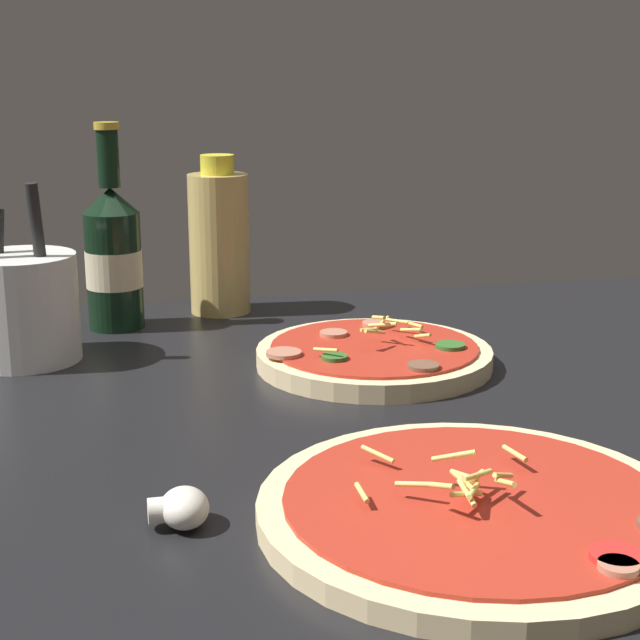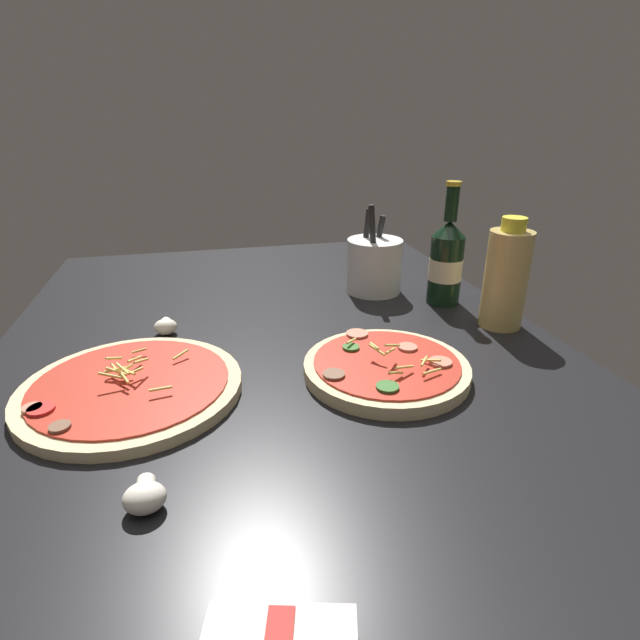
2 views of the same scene
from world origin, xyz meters
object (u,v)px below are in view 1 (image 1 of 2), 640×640
at_px(pizza_far, 374,355).
at_px(pizza_near, 476,510).
at_px(oil_bottle, 219,241).
at_px(utensil_crock, 22,306).
at_px(mushroom_right, 181,508).
at_px(beer_bottle, 113,255).

bearing_deg(pizza_far, pizza_near, -94.80).
bearing_deg(oil_bottle, utensil_crock, -144.34).
distance_m(pizza_near, oil_bottle, 0.62).
bearing_deg(oil_bottle, pizza_near, -81.36).
xyz_separation_m(pizza_far, oil_bottle, (-0.12, 0.26, 0.08)).
xyz_separation_m(pizza_near, utensil_crock, (-0.31, 0.45, 0.05)).
bearing_deg(mushroom_right, pizza_far, 54.90).
relative_size(oil_bottle, utensil_crock, 1.04).
height_order(oil_bottle, utensil_crock, oil_bottle).
xyz_separation_m(beer_bottle, utensil_crock, (-0.09, -0.11, -0.03)).
bearing_deg(pizza_near, pizza_far, 85.20).
xyz_separation_m(pizza_near, oil_bottle, (-0.09, 0.60, 0.08)).
height_order(beer_bottle, mushroom_right, beer_bottle).
xyz_separation_m(mushroom_right, utensil_crock, (-0.12, 0.41, 0.04)).
bearing_deg(pizza_far, beer_bottle, 139.77).
bearing_deg(pizza_near, utensil_crock, 124.93).
bearing_deg(oil_bottle, beer_bottle, -159.49).
relative_size(pizza_far, beer_bottle, 1.02).
bearing_deg(beer_bottle, pizza_far, -40.23).
xyz_separation_m(pizza_near, mushroom_right, (-0.19, 0.04, 0.00)).
height_order(pizza_far, mushroom_right, pizza_far).
distance_m(beer_bottle, mushroom_right, 0.53).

